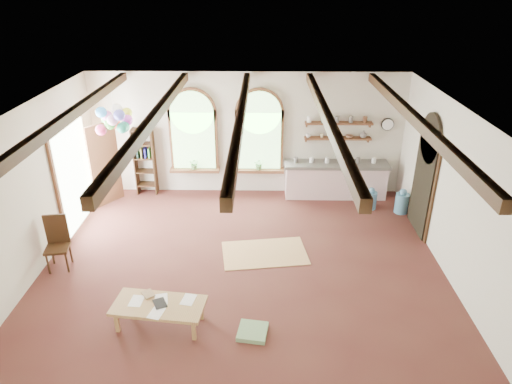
{
  "coord_description": "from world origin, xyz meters",
  "views": [
    {
      "loc": [
        0.39,
        -7.74,
        5.35
      ],
      "look_at": [
        0.26,
        0.6,
        1.34
      ],
      "focal_mm": 32.0,
      "sensor_mm": 36.0,
      "label": 1
    }
  ],
  "objects_px": {
    "coffee_table": "(159,307)",
    "side_chair": "(59,254)",
    "balloon_cluster": "(115,120)",
    "kitchen_counter": "(335,179)"
  },
  "relations": [
    {
      "from": "kitchen_counter",
      "to": "coffee_table",
      "type": "xyz_separation_m",
      "value": [
        -3.61,
        -5.0,
        -0.1
      ]
    },
    {
      "from": "side_chair",
      "to": "balloon_cluster",
      "type": "relative_size",
      "value": 0.96
    },
    {
      "from": "coffee_table",
      "to": "side_chair",
      "type": "relative_size",
      "value": 1.43
    },
    {
      "from": "coffee_table",
      "to": "side_chair",
      "type": "bearing_deg",
      "value": 145.06
    },
    {
      "from": "kitchen_counter",
      "to": "balloon_cluster",
      "type": "height_order",
      "value": "balloon_cluster"
    },
    {
      "from": "kitchen_counter",
      "to": "side_chair",
      "type": "distance_m",
      "value": 6.84
    },
    {
      "from": "coffee_table",
      "to": "balloon_cluster",
      "type": "distance_m",
      "value": 4.85
    },
    {
      "from": "balloon_cluster",
      "to": "coffee_table",
      "type": "bearing_deg",
      "value": -67.6
    },
    {
      "from": "coffee_table",
      "to": "side_chair",
      "type": "height_order",
      "value": "side_chair"
    },
    {
      "from": "kitchen_counter",
      "to": "side_chair",
      "type": "xyz_separation_m",
      "value": [
        -5.95,
        -3.36,
        -0.16
      ]
    }
  ]
}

